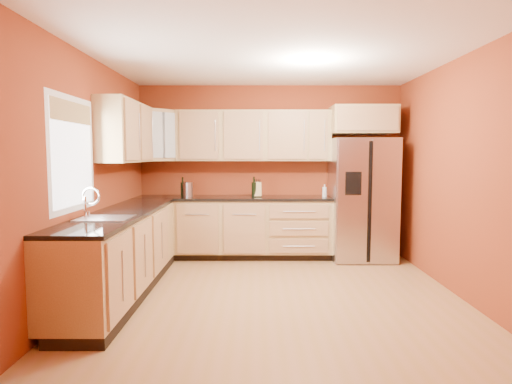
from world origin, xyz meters
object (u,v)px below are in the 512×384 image
(knife_block, at_px, (258,189))
(canister_left, at_px, (188,190))
(soap_dispenser, at_px, (324,191))
(wine_bottle_a, at_px, (183,187))
(refrigerator, at_px, (362,199))

(knife_block, bearing_deg, canister_left, 178.51)
(canister_left, relative_size, soap_dispenser, 1.16)
(canister_left, height_order, wine_bottle_a, wine_bottle_a)
(canister_left, xyz_separation_m, wine_bottle_a, (-0.09, 0.07, 0.04))
(refrigerator, distance_m, soap_dispenser, 0.56)
(refrigerator, bearing_deg, soap_dispenser, 177.12)
(canister_left, relative_size, knife_block, 1.01)
(knife_block, height_order, soap_dispenser, knife_block)
(soap_dispenser, bearing_deg, canister_left, -179.62)
(wine_bottle_a, distance_m, soap_dispenser, 2.11)
(canister_left, distance_m, soap_dispenser, 2.01)
(soap_dispenser, bearing_deg, wine_bottle_a, 178.35)
(knife_block, relative_size, soap_dispenser, 1.15)
(refrigerator, relative_size, canister_left, 8.27)
(refrigerator, xyz_separation_m, canister_left, (-2.56, 0.01, 0.14))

